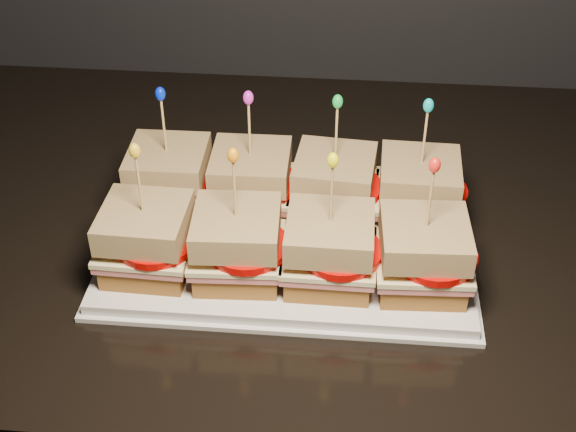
{
  "coord_description": "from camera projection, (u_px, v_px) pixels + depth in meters",
  "views": [
    {
      "loc": [
        -0.31,
        0.82,
        1.51
      ],
      "look_at": [
        -0.38,
        1.55,
        0.96
      ],
      "focal_mm": 50.0,
      "sensor_mm": 36.0,
      "label": 1
    }
  ],
  "objects": [
    {
      "name": "sandwich_1_ham",
      "position": [
        251.0,
        189.0,
        0.97
      ],
      "size": [
        0.1,
        0.1,
        0.01
      ],
      "primitive_type": "cube",
      "rotation": [
        0.0,
        0.0,
        0.01
      ],
      "color": "#BC6060",
      "rests_on": "sandwich_1_bread_bot"
    },
    {
      "name": "sandwich_1_frill",
      "position": [
        248.0,
        98.0,
        0.89
      ],
      "size": [
        0.01,
        0.01,
        0.02
      ],
      "primitive_type": "ellipsoid",
      "color": "#D522C7",
      "rests_on": "sandwich_1_pick"
    },
    {
      "name": "sandwich_0_pick",
      "position": [
        164.0,
        128.0,
        0.93
      ],
      "size": [
        0.0,
        0.0,
        0.09
      ],
      "primitive_type": "cylinder",
      "color": "tan",
      "rests_on": "sandwich_0_bread_top"
    },
    {
      "name": "sandwich_5_pick",
      "position": [
        235.0,
        192.0,
        0.83
      ],
      "size": [
        0.0,
        0.0,
        0.09
      ],
      "primitive_type": "cylinder",
      "color": "tan",
      "rests_on": "sandwich_5_bread_top"
    },
    {
      "name": "sandwich_5_tomato",
      "position": [
        247.0,
        246.0,
        0.86
      ],
      "size": [
        0.09,
        0.09,
        0.01
      ],
      "primitive_type": "cylinder",
      "color": "#C20603",
      "rests_on": "sandwich_5_cheese"
    },
    {
      "name": "sandwich_1_tomato",
      "position": [
        260.0,
        183.0,
        0.95
      ],
      "size": [
        0.09,
        0.09,
        0.01
      ],
      "primitive_type": "cylinder",
      "color": "#C20603",
      "rests_on": "sandwich_1_cheese"
    },
    {
      "name": "sandwich_4_bread_bot",
      "position": [
        149.0,
        259.0,
        0.89
      ],
      "size": [
        0.09,
        0.09,
        0.03
      ],
      "primitive_type": "cube",
      "rotation": [
        0.0,
        0.0,
        -0.03
      ],
      "color": "brown",
      "rests_on": "platter"
    },
    {
      "name": "platter",
      "position": [
        288.0,
        247.0,
        0.94
      ],
      "size": [
        0.42,
        0.26,
        0.02
      ],
      "primitive_type": "cube",
      "color": "white",
      "rests_on": "granite_slab"
    },
    {
      "name": "sandwich_0_tomato",
      "position": [
        178.0,
        179.0,
        0.96
      ],
      "size": [
        0.09,
        0.09,
        0.01
      ],
      "primitive_type": "cylinder",
      "color": "#C20603",
      "rests_on": "sandwich_0_cheese"
    },
    {
      "name": "sandwich_5_frill",
      "position": [
        233.0,
        155.0,
        0.8
      ],
      "size": [
        0.01,
        0.01,
        0.02
      ],
      "primitive_type": "ellipsoid",
      "color": "orange",
      "rests_on": "sandwich_5_pick"
    },
    {
      "name": "sandwich_3_bread_bot",
      "position": [
        416.0,
        209.0,
        0.97
      ],
      "size": [
        0.09,
        0.09,
        0.03
      ],
      "primitive_type": "cube",
      "rotation": [
        0.0,
        0.0,
        -0.03
      ],
      "color": "brown",
      "rests_on": "platter"
    },
    {
      "name": "sandwich_4_cheese",
      "position": [
        147.0,
        242.0,
        0.88
      ],
      "size": [
        0.1,
        0.1,
        0.01
      ],
      "primitive_type": "cube",
      "rotation": [
        0.0,
        0.0,
        -0.03
      ],
      "color": "beige",
      "rests_on": "sandwich_4_ham"
    },
    {
      "name": "sandwich_3_tomato",
      "position": [
        429.0,
        191.0,
        0.94
      ],
      "size": [
        0.09,
        0.09,
        0.01
      ],
      "primitive_type": "cylinder",
      "color": "#C20603",
      "rests_on": "sandwich_3_cheese"
    },
    {
      "name": "sandwich_3_cheese",
      "position": [
        418.0,
        193.0,
        0.95
      ],
      "size": [
        0.1,
        0.1,
        0.01
      ],
      "primitive_type": "cube",
      "rotation": [
        0.0,
        0.0,
        -0.03
      ],
      "color": "beige",
      "rests_on": "sandwich_3_ham"
    },
    {
      "name": "sandwich_2_bread_top",
      "position": [
        335.0,
        170.0,
        0.94
      ],
      "size": [
        0.1,
        0.1,
        0.03
      ],
      "primitive_type": "cube",
      "rotation": [
        0.0,
        0.0,
        -0.09
      ],
      "color": "#5B3416",
      "rests_on": "sandwich_2_tomato"
    },
    {
      "name": "sandwich_7_frill",
      "position": [
        435.0,
        165.0,
        0.78
      ],
      "size": [
        0.01,
        0.01,
        0.02
      ],
      "primitive_type": "ellipsoid",
      "color": "red",
      "rests_on": "sandwich_7_pick"
    },
    {
      "name": "granite_slab",
      "position": [
        473.0,
        228.0,
        1.01
      ],
      "size": [
        2.65,
        0.74,
        0.03
      ],
      "primitive_type": "cube",
      "color": "black",
      "rests_on": "cabinet"
    },
    {
      "name": "sandwich_6_tomato",
      "position": [
        340.0,
        251.0,
        0.85
      ],
      "size": [
        0.09,
        0.09,
        0.01
      ],
      "primitive_type": "cylinder",
      "color": "#C20603",
      "rests_on": "sandwich_6_cheese"
    },
    {
      "name": "sandwich_4_pick",
      "position": [
        140.0,
        187.0,
        0.83
      ],
      "size": [
        0.0,
        0.0,
        0.09
      ],
      "primitive_type": "cylinder",
      "color": "tan",
      "rests_on": "sandwich_4_bread_top"
    },
    {
      "name": "sandwich_0_ham",
      "position": [
        170.0,
        185.0,
        0.98
      ],
      "size": [
        0.1,
        0.1,
        0.01
      ],
      "primitive_type": "cube",
      "rotation": [
        0.0,
        0.0,
        0.01
      ],
      "color": "#BC6060",
      "rests_on": "sandwich_0_bread_bot"
    },
    {
      "name": "sandwich_6_pick",
      "position": [
        331.0,
        197.0,
        0.82
      ],
      "size": [
        0.0,
        0.0,
        0.09
      ],
      "primitive_type": "cylinder",
      "color": "tan",
      "rests_on": "sandwich_6_bread_top"
    },
    {
      "name": "sandwich_7_bread_bot",
      "position": [
        420.0,
        274.0,
        0.87
      ],
      "size": [
        0.09,
        0.09,
        0.03
      ],
      "primitive_type": "cube",
      "rotation": [
        0.0,
        0.0,
        0.05
      ],
      "color": "brown",
      "rests_on": "platter"
    },
    {
      "name": "sandwich_2_frill",
      "position": [
        338.0,
        102.0,
        0.89
      ],
      "size": [
        0.01,
        0.01,
        0.02
      ],
      "primitive_type": "ellipsoid",
      "color": "green",
      "rests_on": "sandwich_2_pick"
    },
    {
      "name": "sandwich_5_bread_top",
      "position": [
        236.0,
        227.0,
        0.85
      ],
      "size": [
        0.1,
        0.1,
        0.03
      ],
      "primitive_type": "cube",
      "rotation": [
        0.0,
        0.0,
        0.05
      ],
      "color": "#5B3416",
      "rests_on": "sandwich_5_tomato"
    },
    {
      "name": "sandwich_6_frill",
      "position": [
        333.0,
        160.0,
        0.79
      ],
      "size": [
        0.01,
        0.01,
        0.02
      ],
      "primitive_type": "ellipsoid",
      "color": "#E9E90B",
      "rests_on": "sandwich_6_pick"
    },
    {
      "name": "platter_rim",
      "position": [
        288.0,
        251.0,
        0.94
      ],
      "size": [
        0.43,
        0.27,
        0.01
      ],
      "primitive_type": "cube",
      "color": "white",
      "rests_on": "granite_slab"
    },
    {
      "name": "sandwich_3_frill",
      "position": [
        428.0,
        105.0,
        0.88
      ],
      "size": [
        0.01,
        0.01,
        0.02
      ],
      "primitive_type": "ellipsoid",
      "color": "#07ABB3",
      "rests_on": "sandwich_3_pick"
    },
    {
      "name": "sandwich_4_bread_top",
      "position": [
        144.0,
        222.0,
        0.86
      ],
      "size": [
        0.09,
        0.09,
        0.03
      ],
      "primitive_type": "cube",
      "rotation": [
        0.0,
        0.0,
        -0.03
      ],
      "color": "#5B3416",
      "rests_on": "sandwich_4_tomato"
    },
    {
      "name": "sandwich_0_cheese",
      "position": [
        170.0,
        181.0,
        0.97
      ],
      "size": [
        0.1,
        0.1,
        0.01
      ],
      "primitive_type": "cube",
      "rotation": [
        0.0,
        0.0,
        0.01
      ],
      "color": "beige",
      "rests_on": "sandwich_0_ham"
    },
    {
      "name": "sandwich_1_cheese",
      "position": [
        251.0,
        185.0,
        0.97
      ],
      "size": [
        0.1,
        0.1,
        0.01
      ],
      "primitive_type": "cube",
      "rotation": [
        0.0,
        0.0,
        0.01
      ],
      "color": "beige",
      "rests_on": "sandwich_1_ham"
    },
    {
      "name": "sandwich_7_bread_top",
      "position": [
        425.0,
        238.0,
        0.84
      ],
      "size": [
        0.1,
        0.1,
        0.03
      ],
      "primitive_type": "cube",
      "rotation": [
        0.0,
        0.0,
        0.05
      ],
      "color": "#5B3416",
      "rests_on": "sandwich_7_tomato"
    },
    {
      "name": "sandwich_1_bread_top",
      "position": [
        251.0,
        166.0,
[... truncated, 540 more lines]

